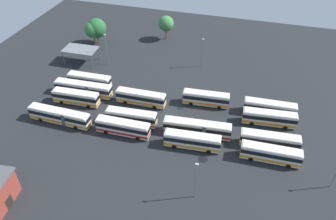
{
  "coord_description": "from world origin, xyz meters",
  "views": [
    {
      "loc": [
        -16.98,
        58.39,
        51.05
      ],
      "look_at": [
        0.19,
        -1.19,
        1.56
      ],
      "focal_mm": 35.59,
      "sensor_mm": 36.0,
      "label": 1
    }
  ],
  "objects_px": {
    "bus_row0_slot1": "(269,118)",
    "bus_row0_slot3": "(270,140)",
    "lamp_post_mid_lot": "(106,48)",
    "tree_northwest": "(96,28)",
    "bus_row2_slot3": "(131,117)",
    "lamp_post_by_building": "(202,52)",
    "bus_row1_slot4": "(192,141)",
    "bus_row2_slot4": "(123,127)",
    "bus_row0_slot0": "(270,108)",
    "bus_row3_slot2": "(76,97)",
    "tree_east_edge": "(93,30)",
    "bus_row3_slot4": "(60,116)",
    "maintenance_shelter": "(80,50)",
    "bus_row3_slot0": "(89,80)",
    "bus_row2_slot1": "(141,98)",
    "bus_row3_slot1": "(84,88)",
    "bus_row1_slot3": "(197,128)",
    "lamp_post_far_corner": "(196,179)",
    "tree_north_edge": "(166,24)",
    "bus_row0_slot4": "(271,154)",
    "bus_row1_slot0": "(206,98)"
  },
  "relations": [
    {
      "from": "maintenance_shelter",
      "to": "lamp_post_mid_lot",
      "type": "relative_size",
      "value": 1.01
    },
    {
      "from": "bus_row3_slot4",
      "to": "tree_north_edge",
      "type": "relative_size",
      "value": 1.89
    },
    {
      "from": "bus_row0_slot3",
      "to": "bus_row2_slot4",
      "type": "distance_m",
      "value": 31.97
    },
    {
      "from": "bus_row0_slot0",
      "to": "lamp_post_by_building",
      "type": "xyz_separation_m",
      "value": [
        20.11,
        -17.41,
        2.95
      ]
    },
    {
      "from": "tree_northwest",
      "to": "bus_row2_slot4",
      "type": "bearing_deg",
      "value": 122.37
    },
    {
      "from": "bus_row3_slot1",
      "to": "lamp_post_far_corner",
      "type": "height_order",
      "value": "lamp_post_far_corner"
    },
    {
      "from": "bus_row0_slot0",
      "to": "bus_row3_slot2",
      "type": "height_order",
      "value": "same"
    },
    {
      "from": "bus_row0_slot3",
      "to": "lamp_post_mid_lot",
      "type": "height_order",
      "value": "lamp_post_mid_lot"
    },
    {
      "from": "bus_row1_slot3",
      "to": "bus_row0_slot0",
      "type": "bearing_deg",
      "value": -141.82
    },
    {
      "from": "bus_row3_slot2",
      "to": "bus_row0_slot1",
      "type": "bearing_deg",
      "value": -173.76
    },
    {
      "from": "bus_row0_slot1",
      "to": "bus_row0_slot3",
      "type": "height_order",
      "value": "same"
    },
    {
      "from": "bus_row1_slot3",
      "to": "bus_row0_slot1",
      "type": "bearing_deg",
      "value": -152.03
    },
    {
      "from": "bus_row2_slot4",
      "to": "bus_row2_slot3",
      "type": "bearing_deg",
      "value": -97.89
    },
    {
      "from": "bus_row0_slot0",
      "to": "lamp_post_by_building",
      "type": "relative_size",
      "value": 1.4
    },
    {
      "from": "lamp_post_far_corner",
      "to": "lamp_post_by_building",
      "type": "bearing_deg",
      "value": -79.96
    },
    {
      "from": "bus_row0_slot1",
      "to": "bus_row0_slot3",
      "type": "bearing_deg",
      "value": 93.45
    },
    {
      "from": "bus_row2_slot4",
      "to": "bus_row3_slot4",
      "type": "distance_m",
      "value": 15.61
    },
    {
      "from": "bus_row3_slot0",
      "to": "tree_northwest",
      "type": "xyz_separation_m",
      "value": [
        8.73,
        -23.5,
        3.41
      ]
    },
    {
      "from": "bus_row3_slot2",
      "to": "bus_row1_slot3",
      "type": "bearing_deg",
      "value": 174.65
    },
    {
      "from": "lamp_post_mid_lot",
      "to": "tree_northwest",
      "type": "xyz_separation_m",
      "value": [
        8.7,
        -11.6,
        0.02
      ]
    },
    {
      "from": "bus_row1_slot0",
      "to": "bus_row0_slot1",
      "type": "bearing_deg",
      "value": 167.77
    },
    {
      "from": "bus_row0_slot4",
      "to": "tree_east_edge",
      "type": "distance_m",
      "value": 68.21
    },
    {
      "from": "bus_row2_slot3",
      "to": "lamp_post_by_building",
      "type": "height_order",
      "value": "lamp_post_by_building"
    },
    {
      "from": "lamp_post_mid_lot",
      "to": "tree_north_edge",
      "type": "relative_size",
      "value": 1.22
    },
    {
      "from": "bus_row0_slot3",
      "to": "bus_row1_slot4",
      "type": "bearing_deg",
      "value": 16.29
    },
    {
      "from": "bus_row3_slot1",
      "to": "lamp_post_by_building",
      "type": "distance_m",
      "value": 34.8
    },
    {
      "from": "bus_row2_slot1",
      "to": "tree_north_edge",
      "type": "xyz_separation_m",
      "value": [
        4.05,
        -36.15,
        3.55
      ]
    },
    {
      "from": "bus_row2_slot3",
      "to": "maintenance_shelter",
      "type": "bearing_deg",
      "value": -42.46
    },
    {
      "from": "bus_row0_slot4",
      "to": "bus_row2_slot4",
      "type": "relative_size",
      "value": 0.99
    },
    {
      "from": "bus_row1_slot3",
      "to": "maintenance_shelter",
      "type": "bearing_deg",
      "value": -28.72
    },
    {
      "from": "bus_row2_slot4",
      "to": "lamp_post_by_building",
      "type": "xyz_separation_m",
      "value": [
        -10.98,
        -33.62,
        2.95
      ]
    },
    {
      "from": "lamp_post_mid_lot",
      "to": "bus_row3_slot2",
      "type": "bearing_deg",
      "value": 90.71
    },
    {
      "from": "bus_row2_slot1",
      "to": "lamp_post_far_corner",
      "type": "height_order",
      "value": "lamp_post_far_corner"
    },
    {
      "from": "bus_row0_slot0",
      "to": "bus_row2_slot1",
      "type": "relative_size",
      "value": 0.99
    },
    {
      "from": "bus_row0_slot4",
      "to": "maintenance_shelter",
      "type": "xyz_separation_m",
      "value": [
        55.86,
        -25.41,
        2.26
      ]
    },
    {
      "from": "bus_row1_slot0",
      "to": "bus_row3_slot0",
      "type": "bearing_deg",
      "value": 1.15
    },
    {
      "from": "bus_row2_slot4",
      "to": "bus_row3_slot0",
      "type": "xyz_separation_m",
      "value": [
        15.74,
        -15.1,
        -0.0
      ]
    },
    {
      "from": "bus_row0_slot0",
      "to": "lamp_post_by_building",
      "type": "height_order",
      "value": "lamp_post_by_building"
    },
    {
      "from": "bus_row0_slot0",
      "to": "bus_row0_slot1",
      "type": "bearing_deg",
      "value": 90.92
    },
    {
      "from": "bus_row1_slot3",
      "to": "bus_row2_slot3",
      "type": "bearing_deg",
      "value": 1.83
    },
    {
      "from": "bus_row2_slot3",
      "to": "tree_northwest",
      "type": "distance_m",
      "value": 42.96
    },
    {
      "from": "bus_row3_slot1",
      "to": "bus_row3_slot0",
      "type": "bearing_deg",
      "value": -86.1
    },
    {
      "from": "bus_row0_slot0",
      "to": "bus_row0_slot3",
      "type": "distance_m",
      "value": 11.48
    },
    {
      "from": "bus_row1_slot4",
      "to": "bus_row2_slot4",
      "type": "height_order",
      "value": "same"
    },
    {
      "from": "bus_row3_slot2",
      "to": "tree_east_edge",
      "type": "bearing_deg",
      "value": -72.17
    },
    {
      "from": "bus_row2_slot4",
      "to": "lamp_post_far_corner",
      "type": "height_order",
      "value": "lamp_post_far_corner"
    },
    {
      "from": "bus_row2_slot3",
      "to": "lamp_post_by_building",
      "type": "xyz_separation_m",
      "value": [
        -10.45,
        -29.79,
        2.95
      ]
    },
    {
      "from": "bus_row0_slot1",
      "to": "bus_row2_slot1",
      "type": "height_order",
      "value": "same"
    },
    {
      "from": "bus_row2_slot3",
      "to": "lamp_post_by_building",
      "type": "distance_m",
      "value": 31.71
    },
    {
      "from": "tree_east_edge",
      "to": "lamp_post_by_building",
      "type": "bearing_deg",
      "value": 173.67
    }
  ]
}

